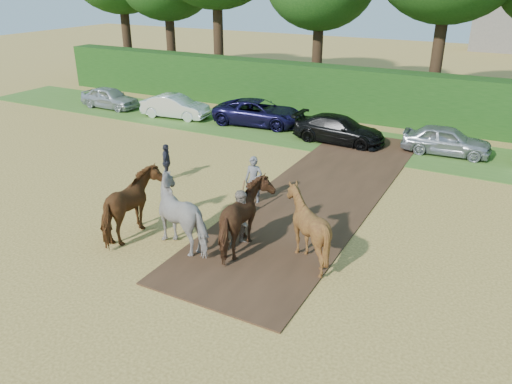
{
  "coord_description": "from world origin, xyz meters",
  "views": [
    {
      "loc": [
        7.82,
        -10.35,
        8.03
      ],
      "look_at": [
        0.66,
        3.02,
        1.4
      ],
      "focal_mm": 35.0,
      "sensor_mm": 36.0,
      "label": 1
    }
  ],
  "objects_px": {
    "spectator_far": "(167,162)",
    "plough_team": "(218,215)",
    "spectator_near": "(242,219)",
    "parked_cars": "(351,129)"
  },
  "relations": [
    {
      "from": "spectator_far",
      "to": "plough_team",
      "type": "relative_size",
      "value": 0.21
    },
    {
      "from": "spectator_near",
      "to": "plough_team",
      "type": "xyz_separation_m",
      "value": [
        -0.68,
        -0.39,
        0.14
      ]
    },
    {
      "from": "spectator_far",
      "to": "plough_team",
      "type": "bearing_deg",
      "value": -155.96
    },
    {
      "from": "parked_cars",
      "to": "spectator_near",
      "type": "bearing_deg",
      "value": -87.95
    },
    {
      "from": "spectator_near",
      "to": "parked_cars",
      "type": "height_order",
      "value": "spectator_near"
    },
    {
      "from": "spectator_far",
      "to": "plough_team",
      "type": "xyz_separation_m",
      "value": [
        4.94,
        -3.81,
        0.32
      ]
    },
    {
      "from": "spectator_near",
      "to": "parked_cars",
      "type": "relative_size",
      "value": 0.05
    },
    {
      "from": "spectator_near",
      "to": "plough_team",
      "type": "distance_m",
      "value": 0.79
    },
    {
      "from": "spectator_near",
      "to": "spectator_far",
      "type": "relative_size",
      "value": 1.23
    },
    {
      "from": "spectator_near",
      "to": "spectator_far",
      "type": "height_order",
      "value": "spectator_near"
    }
  ]
}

